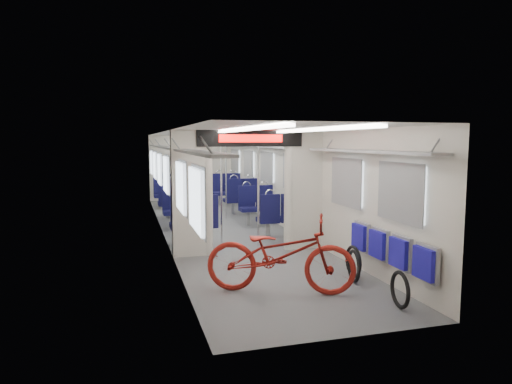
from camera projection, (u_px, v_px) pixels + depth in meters
carriage at (229, 168)px, 10.21m from camera, size 12.00×12.02×2.31m
bicycle at (280, 254)px, 6.31m from camera, size 2.19×1.50×1.09m
flip_bench at (389, 248)px, 6.49m from camera, size 0.12×2.07×0.47m
bike_hoop_a at (400, 292)px, 5.74m from camera, size 0.11×0.49×0.48m
bike_hoop_b at (354, 268)px, 6.80m from camera, size 0.12×0.50×0.50m
bike_hoop_c at (353, 263)px, 7.04m from camera, size 0.06×0.51×0.50m
seat_bay_near_left at (188, 210)px, 10.13m from camera, size 0.95×2.25×1.15m
seat_bay_near_right at (267, 208)px, 10.71m from camera, size 0.90×2.03×1.09m
seat_bay_far_left at (172, 193)px, 13.41m from camera, size 0.96×2.33×1.18m
seat_bay_far_right at (234, 191)px, 14.02m from camera, size 0.95×2.28×1.16m
stanchion_near_left at (221, 188)px, 9.34m from camera, size 0.04×0.04×2.30m
stanchion_near_right at (258, 189)px, 9.05m from camera, size 0.04×0.04×2.30m
stanchion_far_left at (203, 177)px, 12.07m from camera, size 0.04×0.04×2.30m
stanchion_far_right at (226, 177)px, 12.19m from camera, size 0.04×0.04×2.30m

